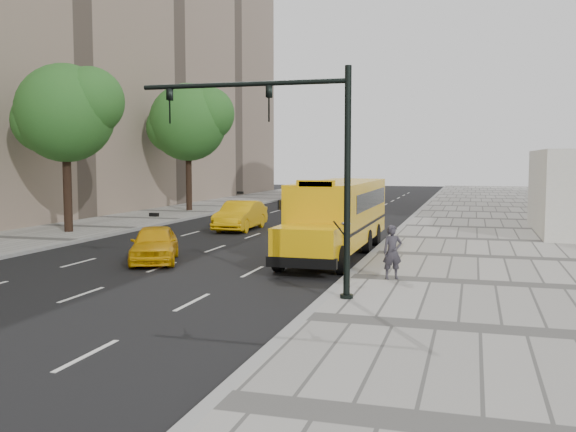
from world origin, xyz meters
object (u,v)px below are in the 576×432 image
(taxi_near, at_px, (155,244))
(traffic_signal, at_px, (297,153))
(tree_c, at_px, (189,122))
(taxi_far, at_px, (240,216))
(school_bus, at_px, (339,211))
(pedestrian, at_px, (392,252))
(tree_b, at_px, (67,112))

(taxi_near, bearing_deg, traffic_signal, -58.12)
(tree_c, distance_m, traffic_signal, 31.05)
(taxi_far, distance_m, traffic_signal, 18.41)
(school_bus, bearing_deg, taxi_far, 134.43)
(school_bus, bearing_deg, taxi_near, -146.26)
(school_bus, height_order, pedestrian, school_bus)
(tree_b, relative_size, taxi_near, 2.13)
(pedestrian, distance_m, traffic_signal, 4.97)
(school_bus, relative_size, traffic_signal, 1.81)
(tree_b, height_order, pedestrian, tree_b)
(taxi_near, height_order, traffic_signal, traffic_signal)
(tree_c, bearing_deg, pedestrian, -52.86)
(tree_c, xyz_separation_m, traffic_signal, (15.58, -26.73, -2.61))
(tree_c, xyz_separation_m, taxi_near, (8.58, -21.79, -6.00))
(tree_b, bearing_deg, taxi_far, 29.73)
(pedestrian, bearing_deg, taxi_near, 144.72)
(taxi_near, bearing_deg, tree_c, 88.56)
(traffic_signal, bearing_deg, pedestrian, 54.55)
(pedestrian, bearing_deg, tree_c, 102.67)
(taxi_near, bearing_deg, tree_b, 118.09)
(pedestrian, bearing_deg, tree_b, 129.49)
(tree_c, height_order, taxi_near, tree_c)
(taxi_far, bearing_deg, taxi_near, -87.74)
(taxi_far, bearing_deg, traffic_signal, -66.15)
(tree_b, xyz_separation_m, taxi_far, (7.84, 4.47, -5.54))
(taxi_far, bearing_deg, pedestrian, -54.32)
(traffic_signal, bearing_deg, taxi_near, 144.82)
(tree_b, distance_m, tree_c, 14.84)
(tree_b, xyz_separation_m, pedestrian, (17.85, -8.72, -5.34))
(school_bus, xyz_separation_m, pedestrian, (2.95, -5.99, -0.76))
(tree_b, bearing_deg, pedestrian, -26.04)
(taxi_far, relative_size, pedestrian, 2.86)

